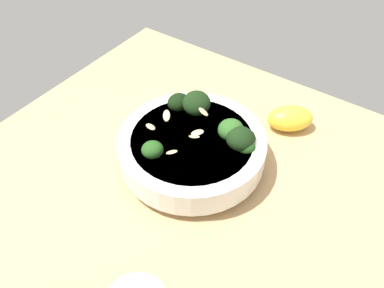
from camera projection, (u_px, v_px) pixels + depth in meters
The scene contains 3 objects.
ground_plane at pixel (176, 183), 60.24cm from camera, with size 61.79×61.79×3.40cm, color tan.
bowl_of_broccoli at pixel (194, 146), 58.47cm from camera, with size 21.28×21.28×8.54cm.
lemon_wedge at pixel (290, 118), 64.91cm from camera, with size 7.36×4.60×4.00cm, color yellow.
Camera 1 is at (30.23, 23.84, 45.06)cm, focal length 37.73 mm.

